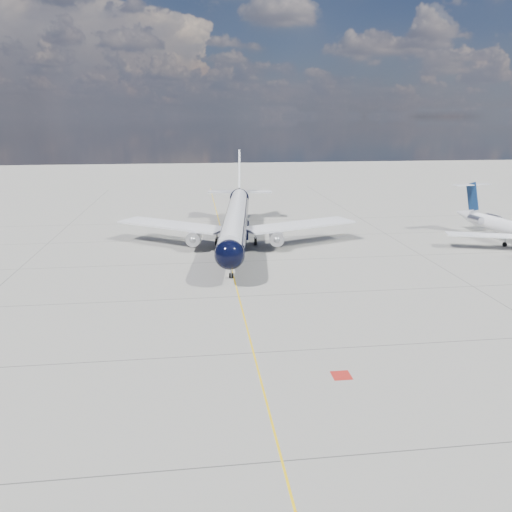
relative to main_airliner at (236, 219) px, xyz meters
name	(u,v)px	position (x,y,z in m)	size (l,w,h in m)	color
ground	(227,253)	(-1.88, -5.26, -4.48)	(320.00, 320.00, 0.00)	gray
taxiway_centerline	(230,262)	(-1.88, -10.26, -4.47)	(0.16, 160.00, 0.01)	yellow
red_marking	(341,375)	(4.92, -45.26, -4.47)	(1.60, 1.60, 0.01)	maroon
main_airliner	(236,219)	(0.00, 0.00, 0.00)	(40.75, 49.92, 14.43)	black
regional_jet	(511,227)	(45.85, -5.73, -1.50)	(23.87, 27.73, 9.42)	white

